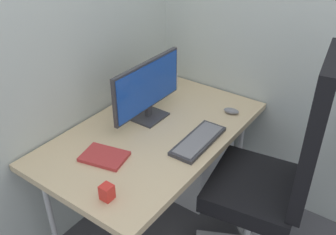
% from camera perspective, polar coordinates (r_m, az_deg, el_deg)
% --- Properties ---
extents(ground_plane, '(8.00, 8.00, 0.00)m').
position_cam_1_polar(ground_plane, '(2.59, -1.88, -15.38)').
color(ground_plane, '#4C4C51').
extents(desk, '(1.34, 0.80, 0.72)m').
position_cam_1_polar(desk, '(2.15, -2.19, -2.89)').
color(desk, '#D1B78C').
rests_on(desk, ground_plane).
extents(office_chair, '(0.62, 0.62, 1.31)m').
position_cam_1_polar(office_chair, '(2.01, 16.86, -7.46)').
color(office_chair, black).
rests_on(office_chair, ground_plane).
extents(filing_cabinet, '(0.45, 0.48, 0.63)m').
position_cam_1_polar(filing_cabinet, '(2.66, 3.33, -4.93)').
color(filing_cabinet, silver).
rests_on(filing_cabinet, ground_plane).
extents(monitor, '(0.57, 0.16, 0.36)m').
position_cam_1_polar(monitor, '(2.15, -3.13, 4.55)').
color(monitor, '#333338').
rests_on(monitor, desk).
extents(keyboard, '(0.39, 0.15, 0.02)m').
position_cam_1_polar(keyboard, '(2.02, 4.70, -3.57)').
color(keyboard, '#333338').
rests_on(keyboard, desk).
extents(mouse, '(0.07, 0.10, 0.03)m').
position_cam_1_polar(mouse, '(2.31, 9.72, 1.00)').
color(mouse, slate).
rests_on(mouse, desk).
extents(pen_holder, '(0.08, 0.08, 0.18)m').
position_cam_1_polar(pen_holder, '(2.56, 0.57, 5.68)').
color(pen_holder, silver).
rests_on(pen_holder, desk).
extents(notebook, '(0.21, 0.26, 0.02)m').
position_cam_1_polar(notebook, '(1.93, -9.79, -5.94)').
color(notebook, '#B23333').
rests_on(notebook, desk).
extents(desk_clamp_accessory, '(0.05, 0.05, 0.07)m').
position_cam_1_polar(desk_clamp_accessory, '(1.69, -9.39, -11.28)').
color(desk_clamp_accessory, red).
rests_on(desk_clamp_accessory, desk).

